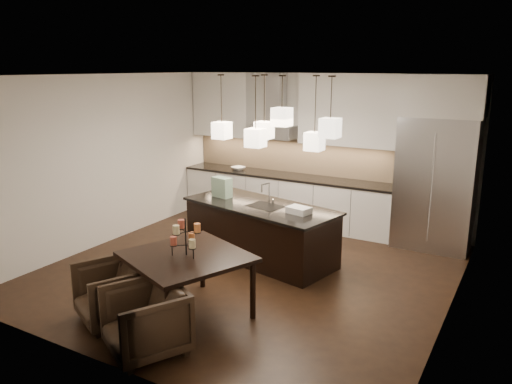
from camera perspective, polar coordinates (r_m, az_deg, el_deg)
The scene contains 37 objects.
floor at distance 7.41m, azimuth -0.78°, elevation -9.06°, with size 5.50×5.50×0.02m, color black.
ceiling at distance 6.82m, azimuth -0.86°, elevation 13.29°, with size 5.50×5.50×0.02m, color white.
wall_back at distance 9.42m, azimuth 7.78°, elevation 4.78°, with size 5.50×0.02×2.80m, color silver.
wall_front at distance 4.90m, azimuth -17.53°, elevation -4.52°, with size 5.50×0.02×2.80m, color silver.
wall_left at distance 8.69m, azimuth -16.72°, elevation 3.53°, with size 0.02×5.50×2.80m, color silver.
wall_right at distance 6.10m, azimuth 22.13°, elevation -1.27°, with size 0.02×5.50×2.80m, color silver.
refrigerator at distance 8.56m, azimuth 19.85°, elevation 0.90°, with size 1.20×0.72×2.15m, color #B7B7BA.
fridge_panel at distance 8.37m, azimuth 20.66°, elevation 10.27°, with size 1.26×0.72×0.65m, color silver.
lower_cabinets at distance 9.57m, azimuth 3.38°, elevation -0.83°, with size 4.21×0.62×0.88m, color silver.
countertop at distance 9.47m, azimuth 3.42°, elevation 1.86°, with size 4.21×0.66×0.04m, color black.
backsplash at distance 9.67m, azimuth 4.25°, elevation 4.12°, with size 4.21×0.02×0.63m, color tan.
upper_cab_left at distance 10.14m, azimuth -3.72°, elevation 9.95°, with size 1.25×0.35×1.25m, color silver.
upper_cab_right at distance 8.96m, azimuth 10.80°, elevation 9.19°, with size 1.86×0.35×1.25m, color silver.
hood_canopy at distance 9.51m, azimuth 2.00°, elevation 6.94°, with size 0.90×0.52×0.24m, color #B7B7BA.
hood_chimney at distance 9.55m, azimuth 2.34°, elevation 10.59°, with size 0.30×0.28×0.96m, color #B7B7BA.
fruit_bowl at distance 9.90m, azimuth -2.05°, elevation 2.73°, with size 0.26×0.26×0.06m, color silver.
island_body at distance 7.74m, azimuth 0.51°, elevation -4.67°, with size 2.36×0.94×0.83m, color black.
island_top at distance 7.61m, azimuth 0.51°, elevation -1.58°, with size 2.43×1.02×0.04m, color black.
faucet at distance 7.57m, azimuth 1.52°, elevation -0.13°, with size 0.09×0.23×0.36m, color silver, non-canonical shape.
tote_bag at distance 8.04m, azimuth -3.92°, elevation 0.56°, with size 0.32×0.17×0.32m, color #195530.
food_container at distance 7.17m, azimuth 4.93°, elevation -2.08°, with size 0.32×0.23×0.09m, color silver.
dining_table at distance 6.11m, azimuth -7.84°, elevation -10.47°, with size 1.27×1.27×0.76m, color black, non-canonical shape.
candelabra at distance 5.88m, azimuth -8.04°, elevation -5.09°, with size 0.37×0.37×0.45m, color black, non-canonical shape.
candle_a at distance 5.78m, azimuth -7.30°, elevation -5.87°, with size 0.08×0.08×0.10m, color #D4C28A.
candle_b at distance 6.01m, azimuth -7.36°, elevation -5.07°, with size 0.08×0.08×0.10m, color #D57339.
candle_c at distance 5.90m, azimuth -9.40°, elevation -5.53°, with size 0.08×0.08×0.10m, color #AA4734.
candle_d at distance 5.79m, azimuth -6.73°, elevation -4.09°, with size 0.08×0.08×0.10m, color #D57339.
candle_e at distance 5.96m, azimuth -8.55°, elevation -3.63°, with size 0.08×0.08×0.10m, color #AA4734.
candle_f at distance 5.76m, azimuth -9.11°, elevation -4.27°, with size 0.08×0.08×0.10m, color #D4C28A.
armchair_left at distance 6.17m, azimuth -16.10°, elevation -10.98°, with size 0.75×0.77×0.70m, color black.
armchair_right at distance 5.45m, azimuth -12.52°, elevation -14.15°, with size 0.76×0.79×0.71m, color black.
pendant_a at distance 7.78m, azimuth -3.93°, elevation 7.04°, with size 0.24×0.24×0.26m, color #FAE9CC.
pendant_b at distance 7.68m, azimuth 0.94°, elevation 7.08°, with size 0.24×0.24×0.26m, color #FAE9CC.
pendant_c at distance 7.11m, azimuth 2.97°, elevation 8.56°, with size 0.24×0.24×0.26m, color #FAE9CC.
pendant_d at distance 7.15m, azimuth 6.69°, elevation 5.76°, with size 0.24×0.24×0.26m, color #FAE9CC.
pendant_e at distance 6.72m, azimuth 8.47°, elevation 7.24°, with size 0.24×0.24×0.26m, color #FAE9CC.
pendant_f at distance 7.03m, azimuth -0.05°, elevation 6.21°, with size 0.24×0.24×0.26m, color #FAE9CC.
Camera 1 is at (3.47, -5.86, 2.91)m, focal length 35.00 mm.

